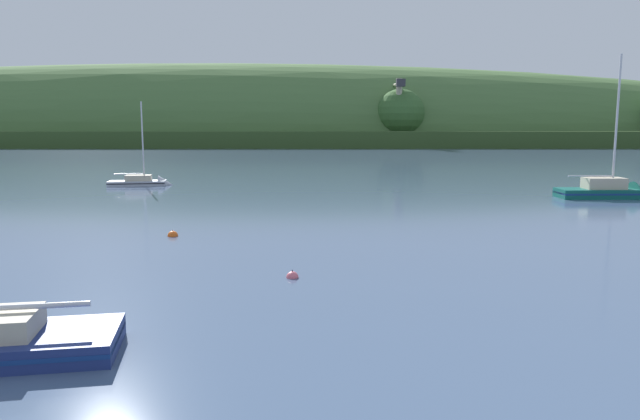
{
  "coord_description": "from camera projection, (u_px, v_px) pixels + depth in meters",
  "views": [
    {
      "loc": [
        -0.65,
        2.62,
        6.78
      ],
      "look_at": [
        -3.92,
        38.32,
        1.57
      ],
      "focal_mm": 33.66,
      "sensor_mm": 36.0,
      "label": 1
    }
  ],
  "objects": [
    {
      "name": "sailboat_midwater_white",
      "position": [
        145.0,
        184.0,
        65.71
      ],
      "size": [
        7.15,
        3.66,
        10.08
      ],
      "rotation": [
        0.0,
        0.0,
        0.24
      ],
      "color": "#ADB2BC",
      "rests_on": "ground"
    },
    {
      "name": "mooring_buoy_off_fishing_boat",
      "position": [
        173.0,
        236.0,
        36.28
      ],
      "size": [
        0.63,
        0.63,
        0.71
      ],
      "color": "#EA5B19",
      "rests_on": "ground"
    },
    {
      "name": "far_shoreline_hill",
      "position": [
        218.0,
        143.0,
        197.61
      ],
      "size": [
        577.96,
        117.72,
        52.01
      ],
      "rotation": [
        0.0,
        0.0,
        0.1
      ],
      "color": "#314A21",
      "rests_on": "ground"
    },
    {
      "name": "mooring_buoy_foreground",
      "position": [
        292.0,
        277.0,
        26.54
      ],
      "size": [
        0.55,
        0.55,
        0.63
      ],
      "color": "#E06675",
      "rests_on": "ground"
    },
    {
      "name": "sailboat_outer_reach",
      "position": [
        612.0,
        194.0,
        54.83
      ],
      "size": [
        9.06,
        3.72,
        14.05
      ],
      "rotation": [
        0.0,
        0.0,
        0.11
      ],
      "color": "#0F564C",
      "rests_on": "ground"
    },
    {
      "name": "dockside_crane",
      "position": [
        399.0,
        113.0,
        169.7
      ],
      "size": [
        4.19,
        15.9,
        19.21
      ],
      "rotation": [
        0.0,
        0.0,
        1.69
      ],
      "color": "#4C4C51",
      "rests_on": "ground"
    }
  ]
}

